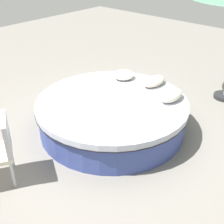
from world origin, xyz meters
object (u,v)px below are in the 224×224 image
at_px(throw_pillow_1, 154,81).
at_px(throw_pillow_2, 124,75).
at_px(patio_chair, 0,146).
at_px(throw_pillow_0, 171,95).
at_px(round_bed, 112,114).

xyz_separation_m(throw_pillow_1, throw_pillow_2, (0.16, -0.62, 0.00)).
distance_m(throw_pillow_1, patio_chair, 3.02).
xyz_separation_m(throw_pillow_1, patio_chair, (2.99, -0.43, -0.09)).
height_order(throw_pillow_0, patio_chair, patio_chair).
bearing_deg(throw_pillow_0, throw_pillow_2, -97.24).
relative_size(throw_pillow_0, patio_chair, 0.54).
bearing_deg(throw_pillow_1, throw_pillow_0, 61.84).
bearing_deg(round_bed, throw_pillow_1, 170.62).
distance_m(throw_pillow_0, throw_pillow_2, 1.21).
bearing_deg(throw_pillow_0, round_bed, -46.88).
bearing_deg(throw_pillow_1, patio_chair, -8.27).
distance_m(round_bed, throw_pillow_1, 1.08).
height_order(throw_pillow_0, throw_pillow_2, throw_pillow_0).
bearing_deg(throw_pillow_1, round_bed, -9.38).
distance_m(round_bed, throw_pillow_0, 1.08).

